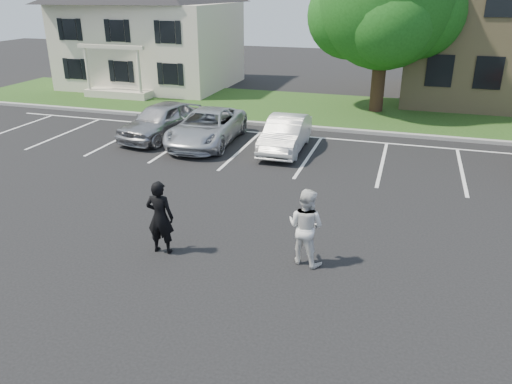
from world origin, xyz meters
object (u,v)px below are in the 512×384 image
at_px(house, 151,26).
at_px(car_silver_west, 162,120).
at_px(car_silver_minivan, 207,127).
at_px(man_black_suit, 160,217).
at_px(tree, 387,4).
at_px(man_white_shirt, 306,227).
at_px(car_white_sedan, 286,134).

height_order(house, car_silver_west, house).
bearing_deg(car_silver_minivan, house, 123.94).
bearing_deg(man_black_suit, house, -65.18).
height_order(tree, man_black_suit, tree).
bearing_deg(man_white_shirt, house, -35.98).
relative_size(man_white_shirt, car_white_sedan, 0.46).
height_order(tree, car_white_sedan, tree).
xyz_separation_m(car_silver_west, car_white_sedan, (5.59, -0.20, -0.09)).
xyz_separation_m(house, man_black_suit, (11.02, -20.50, -2.89)).
bearing_deg(car_silver_minivan, tree, 48.90).
bearing_deg(tree, car_silver_west, -137.68).
distance_m(house, man_white_shirt, 24.84).
relative_size(house, car_white_sedan, 2.49).
bearing_deg(car_silver_minivan, man_white_shirt, -57.23).
distance_m(house, car_silver_minivan, 14.66).
distance_m(car_silver_minivan, car_white_sedan, 3.39).
bearing_deg(man_white_shirt, car_silver_minivan, -36.67).
bearing_deg(car_white_sedan, man_white_shirt, -74.48).
relative_size(house, car_silver_minivan, 2.04).
bearing_deg(house, car_silver_minivan, -53.45).
height_order(man_black_suit, car_silver_west, man_black_suit).
relative_size(house, tree, 1.17).
distance_m(man_white_shirt, car_silver_west, 11.93).
bearing_deg(car_white_sedan, house, 134.52).
bearing_deg(car_silver_west, car_silver_minivan, 4.75).
bearing_deg(car_silver_west, man_white_shirt, -36.06).
bearing_deg(car_white_sedan, car_silver_minivan, 178.82).
distance_m(tree, man_white_shirt, 17.09).
bearing_deg(car_silver_minivan, car_white_sedan, -2.23).
bearing_deg(man_white_shirt, car_silver_west, -28.64).
relative_size(man_white_shirt, car_silver_west, 0.42).
height_order(house, man_white_shirt, house).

